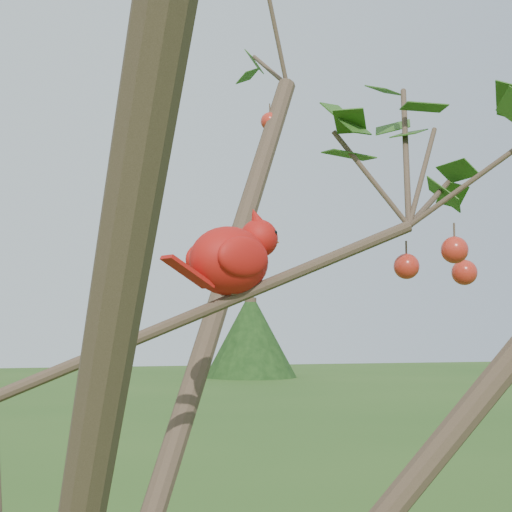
{
  "coord_description": "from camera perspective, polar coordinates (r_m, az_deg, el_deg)",
  "views": [
    {
      "loc": [
        0.02,
        -1.01,
        2.05
      ],
      "look_at": [
        0.32,
        0.09,
        2.15
      ],
      "focal_mm": 55.0,
      "sensor_mm": 36.0,
      "label": 1
    }
  ],
  "objects": [
    {
      "name": "cardinal",
      "position": [
        1.12,
        -1.69,
        -0.11
      ],
      "size": [
        0.2,
        0.14,
        0.14
      ],
      "rotation": [
        0.0,
        0.0,
        0.43
      ],
      "color": "red",
      "rests_on": "ground"
    },
    {
      "name": "crabapple_tree",
      "position": [
        0.99,
        -15.01,
        -0.84
      ],
      "size": [
        2.35,
        2.05,
        2.95
      ],
      "color": "#3B2D20",
      "rests_on": "ground"
    }
  ]
}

